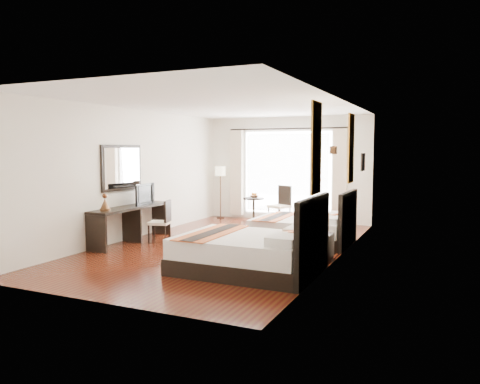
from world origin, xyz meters
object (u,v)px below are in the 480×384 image
at_px(television, 142,194).
at_px(desk_chair, 160,229).
at_px(table_lamp, 322,217).
at_px(side_table, 254,210).
at_px(console_desk, 132,224).
at_px(bed_near, 252,252).
at_px(nightstand, 320,246).
at_px(window_chair, 280,212).
at_px(vase, 319,228).
at_px(fruit_bowl, 254,196).
at_px(bed_far, 305,229).
at_px(floor_lamp, 220,175).

bearing_deg(television, desk_chair, -109.34).
xyz_separation_m(table_lamp, side_table, (-2.73, 3.37, -0.41)).
bearing_deg(desk_chair, console_desk, 6.22).
xyz_separation_m(bed_near, side_table, (-1.95, 4.72, 0.01)).
height_order(nightstand, console_desk, console_desk).
bearing_deg(window_chair, vase, 52.67).
height_order(bed_near, television, bed_near).
bearing_deg(console_desk, desk_chair, 22.24).
bearing_deg(window_chair, table_lamp, 54.19).
relative_size(bed_near, vase, 16.55).
distance_m(table_lamp, console_desk, 4.01).
distance_m(television, side_table, 3.53).
height_order(bed_near, vase, bed_near).
xyz_separation_m(fruit_bowl, window_chair, (0.76, -0.08, -0.38)).
relative_size(bed_far, floor_lamp, 1.35).
relative_size(table_lamp, fruit_bowl, 1.57).
bearing_deg(desk_chair, window_chair, -129.90).
height_order(television, window_chair, television).
bearing_deg(vase, bed_far, 115.23).
relative_size(bed_near, fruit_bowl, 9.75).
height_order(bed_near, floor_lamp, floor_lamp).
bearing_deg(desk_chair, fruit_bowl, -117.71).
height_order(bed_far, side_table, bed_far).
bearing_deg(bed_near, window_chair, 104.29).
distance_m(nightstand, table_lamp, 0.52).
distance_m(nightstand, television, 4.04).
distance_m(nightstand, side_table, 4.41).
distance_m(bed_far, vase, 1.59).
relative_size(console_desk, desk_chair, 2.49).
bearing_deg(side_table, desk_chair, -101.84).
bearing_deg(fruit_bowl, television, -110.60).
bearing_deg(fruit_bowl, bed_near, -67.70).
bearing_deg(floor_lamp, bed_near, -58.38).
height_order(television, fruit_bowl, television).
distance_m(desk_chair, floor_lamp, 3.79).
height_order(television, floor_lamp, floor_lamp).
bearing_deg(vase, table_lamp, 88.61).
relative_size(television, side_table, 1.19).
distance_m(nightstand, desk_chair, 3.43).
bearing_deg(fruit_bowl, window_chair, -6.33).
relative_size(bed_far, console_desk, 0.89).
distance_m(bed_near, desk_chair, 2.99).
distance_m(console_desk, television, 0.69).
distance_m(vase, side_table, 4.50).
bearing_deg(window_chair, bed_far, 55.18).
xyz_separation_m(vase, window_chair, (-1.97, 3.52, -0.26)).
bearing_deg(table_lamp, bed_far, 118.95).
height_order(bed_far, nightstand, bed_far).
bearing_deg(floor_lamp, window_chair, -10.26).
distance_m(bed_far, television, 3.54).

